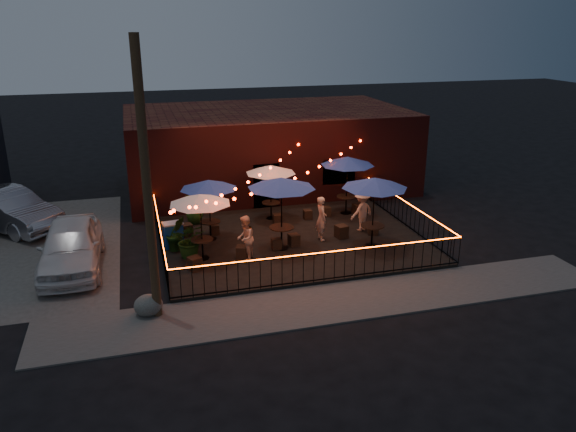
{
  "coord_description": "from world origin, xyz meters",
  "views": [
    {
      "loc": [
        -5.66,
        -17.8,
        8.28
      ],
      "look_at": [
        -0.25,
        1.49,
        1.28
      ],
      "focal_mm": 35.0,
      "sensor_mm": 36.0,
      "label": 1
    }
  ],
  "objects_px": {
    "cafe_table_2": "(281,184)",
    "cafe_table_4": "(375,184)",
    "cooler": "(173,235)",
    "cafe_table_5": "(348,162)",
    "cafe_table_0": "(200,200)",
    "boulder": "(148,305)",
    "utility_pole": "(147,186)",
    "cafe_table_1": "(208,185)",
    "cafe_table_3": "(271,170)"
  },
  "relations": [
    {
      "from": "cafe_table_1",
      "to": "cooler",
      "type": "distance_m",
      "value": 2.28
    },
    {
      "from": "cafe_table_3",
      "to": "cafe_table_1",
      "type": "bearing_deg",
      "value": -148.79
    },
    {
      "from": "cooler",
      "to": "cafe_table_3",
      "type": "bearing_deg",
      "value": 17.9
    },
    {
      "from": "cafe_table_3",
      "to": "cooler",
      "type": "distance_m",
      "value": 5.1
    },
    {
      "from": "utility_pole",
      "to": "cafe_table_4",
      "type": "height_order",
      "value": "utility_pole"
    },
    {
      "from": "utility_pole",
      "to": "cafe_table_5",
      "type": "height_order",
      "value": "utility_pole"
    },
    {
      "from": "cooler",
      "to": "cafe_table_4",
      "type": "bearing_deg",
      "value": -23.37
    },
    {
      "from": "cafe_table_0",
      "to": "cafe_table_1",
      "type": "distance_m",
      "value": 1.89
    },
    {
      "from": "cafe_table_4",
      "to": "boulder",
      "type": "relative_size",
      "value": 3.32
    },
    {
      "from": "utility_pole",
      "to": "cafe_table_3",
      "type": "bearing_deg",
      "value": 53.58
    },
    {
      "from": "cafe_table_3",
      "to": "cafe_table_4",
      "type": "xyz_separation_m",
      "value": [
        2.92,
        -4.09,
        0.3
      ]
    },
    {
      "from": "cafe_table_4",
      "to": "boulder",
      "type": "distance_m",
      "value": 9.17
    },
    {
      "from": "boulder",
      "to": "utility_pole",
      "type": "bearing_deg",
      "value": -22.08
    },
    {
      "from": "utility_pole",
      "to": "boulder",
      "type": "height_order",
      "value": "utility_pole"
    },
    {
      "from": "cafe_table_3",
      "to": "utility_pole",
      "type": "bearing_deg",
      "value": -126.42
    },
    {
      "from": "cafe_table_5",
      "to": "cafe_table_3",
      "type": "bearing_deg",
      "value": 176.09
    },
    {
      "from": "cafe_table_5",
      "to": "cafe_table_0",
      "type": "bearing_deg",
      "value": -153.95
    },
    {
      "from": "cooler",
      "to": "utility_pole",
      "type": "bearing_deg",
      "value": -108.47
    },
    {
      "from": "utility_pole",
      "to": "cafe_table_0",
      "type": "height_order",
      "value": "utility_pole"
    },
    {
      "from": "cafe_table_4",
      "to": "cafe_table_0",
      "type": "bearing_deg",
      "value": 175.16
    },
    {
      "from": "utility_pole",
      "to": "cooler",
      "type": "relative_size",
      "value": 8.27
    },
    {
      "from": "cafe_table_0",
      "to": "cafe_table_4",
      "type": "height_order",
      "value": "cafe_table_4"
    },
    {
      "from": "cafe_table_5",
      "to": "boulder",
      "type": "xyz_separation_m",
      "value": [
        -8.85,
        -6.76,
        -2.16
      ]
    },
    {
      "from": "utility_pole",
      "to": "cafe_table_0",
      "type": "xyz_separation_m",
      "value": [
        1.81,
        3.54,
        -1.63
      ]
    },
    {
      "from": "cafe_table_2",
      "to": "cafe_table_5",
      "type": "distance_m",
      "value": 4.95
    },
    {
      "from": "cafe_table_1",
      "to": "cafe_table_5",
      "type": "height_order",
      "value": "cafe_table_5"
    },
    {
      "from": "utility_pole",
      "to": "cafe_table_4",
      "type": "xyz_separation_m",
      "value": [
        8.15,
        3.0,
        -1.39
      ]
    },
    {
      "from": "cafe_table_3",
      "to": "boulder",
      "type": "bearing_deg",
      "value": -128.11
    },
    {
      "from": "cafe_table_2",
      "to": "cafe_table_5",
      "type": "xyz_separation_m",
      "value": [
        3.81,
        3.16,
        -0.17
      ]
    },
    {
      "from": "cafe_table_3",
      "to": "cooler",
      "type": "height_order",
      "value": "cafe_table_3"
    },
    {
      "from": "cafe_table_1",
      "to": "utility_pole",
      "type": "bearing_deg",
      "value": -113.79
    },
    {
      "from": "cafe_table_5",
      "to": "cooler",
      "type": "relative_size",
      "value": 2.99
    },
    {
      "from": "cafe_table_0",
      "to": "cafe_table_3",
      "type": "xyz_separation_m",
      "value": [
        3.42,
        3.55,
        -0.05
      ]
    },
    {
      "from": "cafe_table_4",
      "to": "cafe_table_3",
      "type": "bearing_deg",
      "value": 125.54
    },
    {
      "from": "utility_pole",
      "to": "boulder",
      "type": "xyz_separation_m",
      "value": [
        -0.25,
        0.1,
        -3.66
      ]
    },
    {
      "from": "cafe_table_2",
      "to": "boulder",
      "type": "relative_size",
      "value": 3.7
    },
    {
      "from": "cafe_table_0",
      "to": "cafe_table_4",
      "type": "distance_m",
      "value": 6.37
    },
    {
      "from": "cafe_table_4",
      "to": "boulder",
      "type": "bearing_deg",
      "value": -160.95
    },
    {
      "from": "cafe_table_1",
      "to": "cafe_table_2",
      "type": "xyz_separation_m",
      "value": [
        2.43,
        -1.65,
        0.32
      ]
    },
    {
      "from": "utility_pole",
      "to": "boulder",
      "type": "relative_size",
      "value": 9.17
    },
    {
      "from": "cafe_table_0",
      "to": "cafe_table_1",
      "type": "bearing_deg",
      "value": 73.03
    },
    {
      "from": "cafe_table_5",
      "to": "boulder",
      "type": "height_order",
      "value": "cafe_table_5"
    },
    {
      "from": "utility_pole",
      "to": "cafe_table_2",
      "type": "bearing_deg",
      "value": 37.67
    },
    {
      "from": "cafe_table_2",
      "to": "cafe_table_4",
      "type": "height_order",
      "value": "cafe_table_2"
    },
    {
      "from": "utility_pole",
      "to": "cooler",
      "type": "distance_m",
      "value": 6.06
    },
    {
      "from": "cafe_table_0",
      "to": "cafe_table_5",
      "type": "bearing_deg",
      "value": 26.05
    },
    {
      "from": "utility_pole",
      "to": "cooler",
      "type": "bearing_deg",
      "value": 79.73
    },
    {
      "from": "cafe_table_0",
      "to": "cafe_table_5",
      "type": "distance_m",
      "value": 7.56
    },
    {
      "from": "boulder",
      "to": "cafe_table_2",
      "type": "bearing_deg",
      "value": 35.51
    },
    {
      "from": "cafe_table_2",
      "to": "cafe_table_1",
      "type": "bearing_deg",
      "value": 145.81
    }
  ]
}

